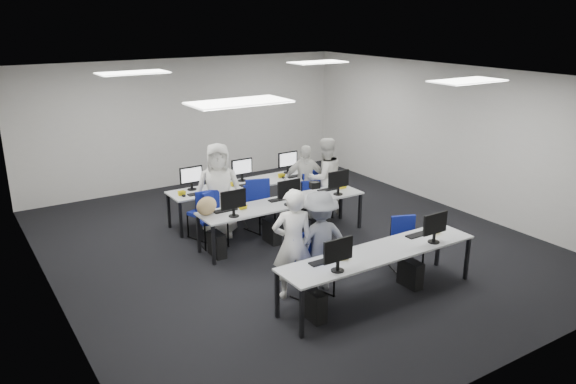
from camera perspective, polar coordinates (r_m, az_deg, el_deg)
room at (r=9.75m, az=0.16°, el=2.94°), size 9.00×9.02×3.00m
ceiling_panels at (r=9.48m, az=0.16°, el=11.65°), size 5.20×4.60×0.02m
desk_front at (r=8.22m, az=9.29°, el=-6.28°), size 3.20×0.70×0.73m
desk_mid at (r=10.15m, az=-0.46°, el=-1.29°), size 3.20×0.70×0.73m
desk_back at (r=11.30m, az=-4.24°, el=0.68°), size 3.20×0.70×0.73m
equipment_front at (r=8.23m, az=8.25°, el=-8.69°), size 2.51×0.41×1.19m
equipment_mid at (r=10.15m, az=-1.31°, el=-3.22°), size 2.91×0.41×1.19m
equipment_back at (r=11.51m, az=-3.41°, el=-0.68°), size 2.91×0.41×1.19m
chair_0 at (r=8.28m, az=2.46°, el=-8.76°), size 0.59×0.62×0.95m
chair_1 at (r=9.31m, az=11.87°, el=-6.20°), size 0.56×0.59×0.87m
chair_2 at (r=10.18m, az=-7.72°, el=-3.68°), size 0.52×0.56×0.95m
chair_3 at (r=10.76m, az=-2.94°, el=-2.43°), size 0.53×0.56×0.89m
chair_4 at (r=11.37m, az=2.97°, el=-1.24°), size 0.57×0.60×0.94m
chair_5 at (r=10.50m, az=-8.40°, el=-3.05°), size 0.61×0.63×0.95m
chair_6 at (r=11.03m, az=-3.26°, el=-1.76°), size 0.62×0.65×0.99m
chair_7 at (r=11.45m, az=2.07°, el=-1.28°), size 0.52×0.54×0.81m
handbag at (r=9.55m, az=-8.27°, el=-1.42°), size 0.44×0.34×0.32m
student_0 at (r=8.08m, az=0.49°, el=-5.31°), size 0.70×0.58×1.66m
student_1 at (r=11.33m, az=3.76°, el=1.46°), size 0.86×0.70×1.63m
student_2 at (r=10.39m, az=-7.06°, el=0.19°), size 1.01×0.86×1.76m
student_3 at (r=11.30m, az=1.71°, el=1.08°), size 0.95×0.69×1.50m
photographer at (r=8.35m, az=3.20°, el=-5.01°), size 1.06×0.71×1.54m
dslr_camera at (r=8.22m, az=2.72°, el=0.71°), size 0.16×0.20×0.10m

